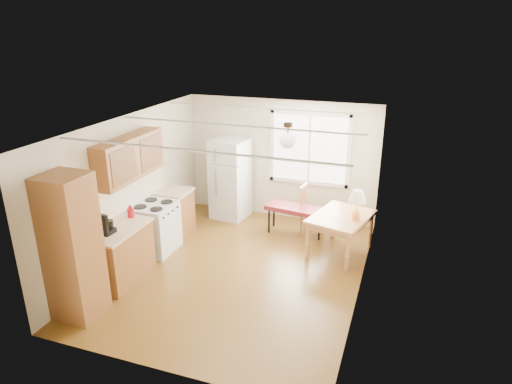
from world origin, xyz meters
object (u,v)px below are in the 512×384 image
at_px(refrigerator, 230,179).
at_px(bench, 296,210).
at_px(dining_table, 341,221).
at_px(chair, 307,206).

xyz_separation_m(refrigerator, bench, (1.53, -0.37, -0.35)).
height_order(refrigerator, bench, refrigerator).
bearing_deg(bench, dining_table, -22.89).
height_order(bench, dining_table, dining_table).
distance_m(dining_table, chair, 1.07).
relative_size(bench, dining_table, 0.91).
distance_m(bench, chair, 0.24).
bearing_deg(refrigerator, bench, -6.49).
height_order(refrigerator, chair, refrigerator).
bearing_deg(refrigerator, dining_table, -13.59).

